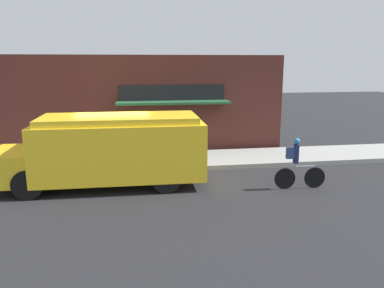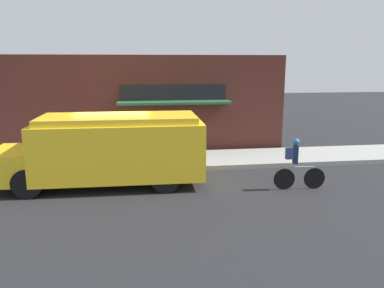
# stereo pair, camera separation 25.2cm
# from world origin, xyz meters

# --- Properties ---
(ground_plane) EXTENTS (70.00, 70.00, 0.00)m
(ground_plane) POSITION_xyz_m (0.00, 0.00, 0.00)
(ground_plane) COLOR #232326
(sidewalk) EXTENTS (28.00, 2.63, 0.18)m
(sidewalk) POSITION_xyz_m (0.00, 1.31, 0.09)
(sidewalk) COLOR #999993
(sidewalk) RESTS_ON ground_plane
(storefront) EXTENTS (15.07, 1.11, 4.36)m
(storefront) POSITION_xyz_m (0.12, 3.01, 2.19)
(storefront) COLOR #4C231E
(storefront) RESTS_ON ground_plane
(school_bus) EXTENTS (6.77, 2.72, 2.36)m
(school_bus) POSITION_xyz_m (-0.07, -1.28, 1.25)
(school_bus) COLOR yellow
(school_bus) RESTS_ON ground_plane
(cyclist) EXTENTS (1.70, 0.21, 1.68)m
(cyclist) POSITION_xyz_m (5.92, -2.49, 0.80)
(cyclist) COLOR black
(cyclist) RESTS_ON ground_plane
(trash_bin) EXTENTS (0.46, 0.46, 0.95)m
(trash_bin) POSITION_xyz_m (-1.27, 2.06, 0.65)
(trash_bin) COLOR #2D5138
(trash_bin) RESTS_ON sidewalk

